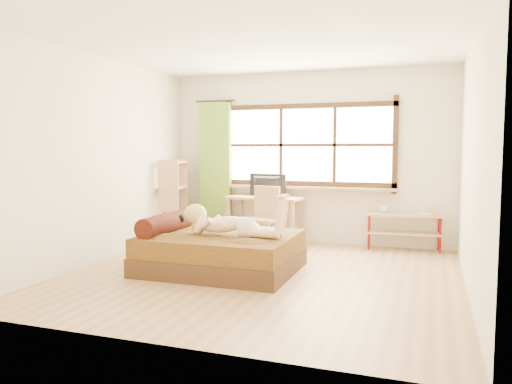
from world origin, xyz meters
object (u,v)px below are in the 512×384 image
at_px(chair, 264,214).
at_px(bookshelf, 174,200).
at_px(kitten, 173,221).
at_px(desk, 265,203).
at_px(pipe_shelf, 405,223).
at_px(woman, 231,213).
at_px(bed, 218,250).

distance_m(chair, bookshelf, 1.59).
bearing_deg(kitten, desk, 69.80).
xyz_separation_m(chair, pipe_shelf, (2.01, 0.49, -0.12)).
xyz_separation_m(woman, kitten, (-0.87, 0.15, -0.16)).
bearing_deg(pipe_shelf, bed, -140.53).
height_order(bed, pipe_shelf, bed).
bearing_deg(bed, desk, 90.36).
distance_m(chair, pipe_shelf, 2.07).
distance_m(bed, woman, 0.52).
bearing_deg(pipe_shelf, chair, -170.86).
bearing_deg(bed, bookshelf, 132.58).
height_order(woman, bookshelf, bookshelf).
bearing_deg(desk, bookshelf, -163.24).
height_order(bed, kitten, bed).
bearing_deg(desk, kitten, -104.54).
height_order(chair, pipe_shelf, chair).
height_order(kitten, bookshelf, bookshelf).
relative_size(kitten, pipe_shelf, 0.25).
xyz_separation_m(bed, pipe_shelf, (2.10, 2.02, 0.15)).
xyz_separation_m(desk, bookshelf, (-1.47, -0.29, 0.02)).
bearing_deg(bookshelf, desk, -0.73).
xyz_separation_m(pipe_shelf, bookshelf, (-3.59, -0.41, 0.27)).
relative_size(desk, chair, 1.33).
distance_m(bed, bookshelf, 2.23).
height_order(woman, chair, woman).
relative_size(woman, bookshelf, 0.97).
height_order(bed, chair, chair).
bearing_deg(kitten, chair, 61.80).
bearing_deg(chair, kitten, -112.54).
bearing_deg(bed, chair, 86.47).
relative_size(bed, woman, 1.43).
relative_size(bed, desk, 1.48).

